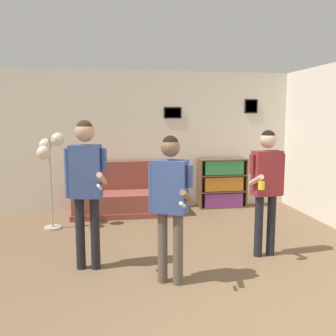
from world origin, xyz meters
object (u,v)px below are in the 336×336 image
at_px(floor_lamp, 49,153).
at_px(person_watcher_holding_cup, 267,180).
at_px(person_player_foreground_left, 86,178).
at_px(person_player_foreground_center, 170,195).
at_px(bottle_on_floor, 81,221).
at_px(couch, 124,197).
at_px(bookshelf, 222,183).

distance_m(floor_lamp, person_watcher_holding_cup, 3.40).
xyz_separation_m(floor_lamp, person_player_foreground_left, (0.66, -1.76, -0.13)).
distance_m(person_player_foreground_left, person_player_foreground_center, 1.07).
height_order(person_player_foreground_center, person_watcher_holding_cup, person_watcher_holding_cup).
bearing_deg(person_player_foreground_center, bottle_on_floor, 115.50).
xyz_separation_m(person_player_foreground_left, person_player_foreground_center, (0.91, -0.55, -0.12)).
xyz_separation_m(person_player_foreground_center, person_watcher_holding_cup, (1.37, 0.61, 0.02)).
relative_size(person_player_foreground_left, bottle_on_floor, 7.58).
relative_size(couch, person_watcher_holding_cup, 1.16).
bearing_deg(person_watcher_holding_cup, person_player_foreground_left, -178.39).
xyz_separation_m(person_player_foreground_center, bottle_on_floor, (-1.13, 2.37, -0.91)).
height_order(floor_lamp, person_player_foreground_left, person_player_foreground_left).
relative_size(bookshelf, floor_lamp, 0.63).
relative_size(person_watcher_holding_cup, bottle_on_floor, 7.03).
height_order(person_player_foreground_center, bottle_on_floor, person_player_foreground_center).
relative_size(bookshelf, bottle_on_floor, 4.17).
distance_m(person_player_foreground_left, person_watcher_holding_cup, 2.28).
distance_m(bookshelf, person_player_foreground_center, 3.68).
distance_m(floor_lamp, bottle_on_floor, 1.24).
height_order(floor_lamp, person_player_foreground_center, person_player_foreground_center).
height_order(floor_lamp, bottle_on_floor, floor_lamp).
bearing_deg(bookshelf, person_watcher_holding_cup, -95.36).
xyz_separation_m(couch, floor_lamp, (-1.20, -0.78, 0.94)).
relative_size(person_player_foreground_left, person_watcher_holding_cup, 1.08).
xyz_separation_m(bookshelf, bottle_on_floor, (-2.74, -0.90, -0.40)).
bearing_deg(couch, floor_lamp, -147.22).
bearing_deg(bookshelf, person_player_foreground_left, -132.92).
distance_m(couch, floor_lamp, 1.71).
bearing_deg(bottle_on_floor, person_player_foreground_left, -83.25).
bearing_deg(bookshelf, bottle_on_floor, -161.84).
height_order(floor_lamp, person_watcher_holding_cup, person_watcher_holding_cup).
bearing_deg(floor_lamp, person_watcher_holding_cup, -29.88).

